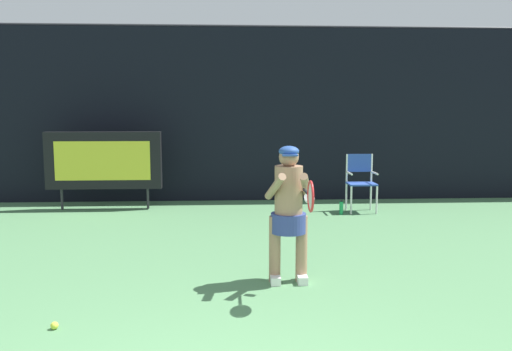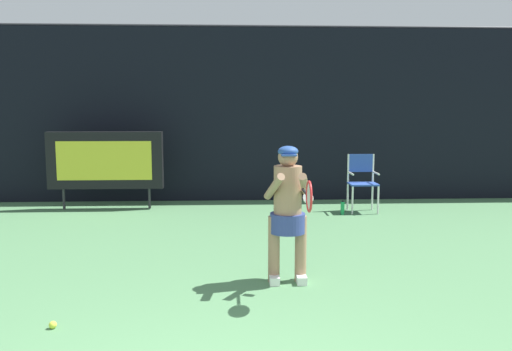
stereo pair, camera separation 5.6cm
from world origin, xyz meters
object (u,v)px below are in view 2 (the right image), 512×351
Objects in this scene: scoreboard at (105,160)px; tennis_ball_loose at (53,325)px; umpire_chair at (362,179)px; tennis_racket at (309,196)px; tennis_player at (288,208)px; water_bottle at (343,208)px.

scoreboard reaches higher than tennis_ball_loose.
umpire_chair is 15.88× the size of tennis_ball_loose.
scoreboard is 3.65× the size of tennis_racket.
tennis_player is 2.62m from tennis_ball_loose.
water_bottle is (-0.43, -0.30, -0.50)m from umpire_chair.
tennis_player is at bearing -55.84° from scoreboard.
tennis_racket is (-1.71, -4.66, 0.46)m from umpire_chair.
water_bottle is 0.44× the size of tennis_racket.
tennis_racket is 8.85× the size of tennis_ball_loose.
tennis_player is 22.43× the size of tennis_ball_loose.
water_bottle is at bearing 84.18° from tennis_racket.
tennis_racket is (3.19, -5.17, 0.13)m from scoreboard.
scoreboard is 2.04× the size of umpire_chair.
tennis_player is (-1.84, -4.00, 0.22)m from umpire_chair.
tennis_player reaches higher than umpire_chair.
tennis_racket is at bearing -110.15° from umpire_chair.
scoreboard is at bearing 169.85° from water_bottle.
umpire_chair reaches higher than water_bottle.
tennis_player is at bearing -110.93° from water_bottle.
tennis_player is (-1.42, -3.70, 0.72)m from water_bottle.
scoreboard is 8.30× the size of water_bottle.
tennis_ball_loose is at bearing -128.02° from umpire_chair.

